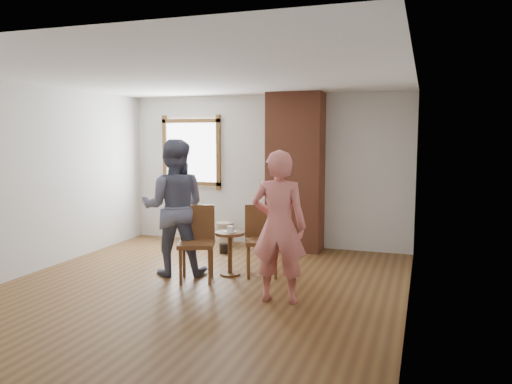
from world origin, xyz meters
TOP-DOWN VIEW (x-y plane):
  - ground at (0.00, 0.00)m, footprint 5.50×5.50m
  - room_shell at (-0.06, 0.61)m, footprint 5.04×5.52m
  - brick_chimney at (0.60, 2.50)m, footprint 0.90×0.50m
  - stoneware_crock at (-0.63, 2.40)m, footprint 0.41×0.41m
  - dark_pot at (-0.42, 1.87)m, footprint 0.19×0.19m
  - dining_chair_left at (-0.19, 0.39)m, footprint 0.59×0.59m
  - dining_chair_right at (0.53, 0.91)m, footprint 0.57×0.57m
  - side_table at (0.15, 0.72)m, footprint 0.40×0.40m
  - cake_plate at (0.15, 0.72)m, footprint 0.18×0.18m
  - cake_slice at (0.16, 0.72)m, footprint 0.08×0.07m
  - man at (-0.60, 0.53)m, footprint 1.09×0.97m
  - person_pink at (1.08, -0.11)m, footprint 0.68×0.48m

SIDE VIEW (x-z plane):
  - ground at x=0.00m, z-range 0.00..0.00m
  - dark_pot at x=-0.42m, z-range 0.00..0.16m
  - stoneware_crock at x=-0.63m, z-range 0.00..0.41m
  - side_table at x=0.15m, z-range 0.10..0.70m
  - dining_chair_right at x=0.53m, z-range 0.06..1.01m
  - dining_chair_left at x=-0.19m, z-range 0.06..1.04m
  - cake_plate at x=0.15m, z-range 0.60..0.61m
  - cake_slice at x=0.16m, z-range 0.61..0.67m
  - person_pink at x=1.08m, z-range 0.00..1.75m
  - man at x=-0.60m, z-range 0.00..1.85m
  - brick_chimney at x=0.60m, z-range 0.00..2.60m
  - room_shell at x=-0.06m, z-range 0.50..3.12m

